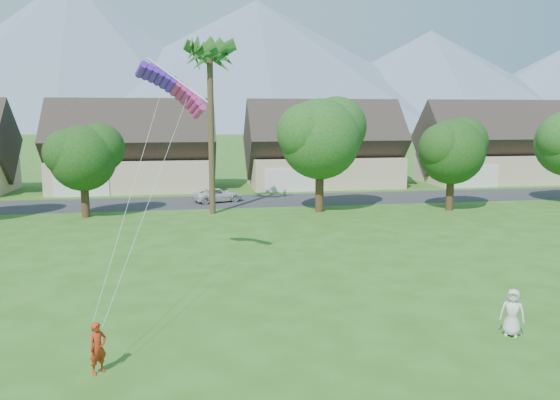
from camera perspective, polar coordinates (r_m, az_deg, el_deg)
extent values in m
cube|color=#2D2D30|center=(46.29, -4.86, -0.13)|extent=(90.00, 7.00, 0.01)
imported|color=#AA2D13|center=(16.66, -18.50, -14.44)|extent=(0.64, 0.64, 1.49)
imported|color=silver|center=(19.84, 23.11, -10.75)|extent=(0.92, 0.85, 1.58)
imported|color=silver|center=(46.12, -6.51, 0.52)|extent=(4.50, 3.10, 1.14)
cone|color=slate|center=(277.81, -20.67, 14.04)|extent=(190.00, 190.00, 70.00)
cone|color=slate|center=(274.69, -2.42, 13.81)|extent=(240.00, 240.00, 62.00)
cone|color=slate|center=(298.91, 15.37, 11.95)|extent=(200.00, 200.00, 50.00)
cube|color=beige|center=(55.15, -15.02, 2.61)|extent=(15.00, 8.00, 3.00)
cube|color=#382D28|center=(54.91, -15.15, 6.02)|extent=(15.75, 8.15, 8.15)
cube|color=silver|center=(51.80, -20.05, 1.54)|extent=(4.80, 0.12, 2.20)
cube|color=beige|center=(56.54, 4.54, 3.03)|extent=(15.00, 8.00, 3.00)
cube|color=#382D28|center=(56.30, 4.58, 6.36)|extent=(15.75, 8.15, 8.15)
cube|color=silver|center=(51.75, 1.10, 2.07)|extent=(4.80, 0.12, 2.20)
cube|color=beige|center=(63.82, 21.36, 3.11)|extent=(15.00, 8.00, 3.00)
cube|color=#382D28|center=(63.62, 21.53, 6.05)|extent=(15.75, 8.15, 8.15)
cube|color=silver|center=(58.27, 19.81, 2.31)|extent=(4.80, 0.12, 2.20)
cylinder|color=#47301C|center=(41.22, -19.67, -0.21)|extent=(0.56, 0.56, 2.18)
sphere|color=#214916|center=(40.88, -19.90, 4.13)|extent=(4.62, 4.62, 4.62)
cylinder|color=#47301C|center=(41.14, 4.15, 0.72)|extent=(0.62, 0.62, 2.82)
sphere|color=#214916|center=(40.77, 4.21, 6.36)|extent=(5.98, 5.98, 5.98)
cylinder|color=#47301C|center=(43.69, 17.32, 0.48)|extent=(0.58, 0.58, 2.30)
sphere|color=#214916|center=(43.36, 17.52, 4.81)|extent=(4.90, 4.90, 4.90)
cylinder|color=#4C3D26|center=(40.14, -7.21, 7.06)|extent=(0.44, 0.44, 12.00)
sphere|color=#286021|center=(40.44, -7.39, 16.01)|extent=(3.00, 3.00, 3.00)
cube|color=#551BD0|center=(24.69, -12.95, 11.51)|extent=(1.66, 1.08, 0.50)
cube|color=#C82585|center=(24.65, -9.13, 11.63)|extent=(1.66, 1.08, 0.50)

